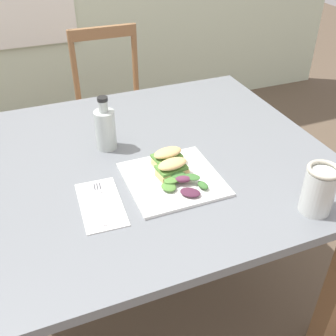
% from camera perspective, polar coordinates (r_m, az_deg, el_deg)
% --- Properties ---
extents(ground_plane, '(8.71, 8.71, 0.00)m').
position_cam_1_polar(ground_plane, '(1.83, -2.26, -18.33)').
color(ground_plane, brown).
extents(dining_table, '(1.35, 1.03, 0.74)m').
position_cam_1_polar(dining_table, '(1.36, -6.08, -2.85)').
color(dining_table, slate).
rests_on(dining_table, ground).
extents(chair_wooden_far, '(0.41, 0.41, 0.87)m').
position_cam_1_polar(chair_wooden_far, '(2.27, -7.60, 8.08)').
color(chair_wooden_far, '#8E6642').
rests_on(chair_wooden_far, ground).
extents(plate_lunch, '(0.27, 0.27, 0.01)m').
position_cam_1_polar(plate_lunch, '(1.21, 0.70, -1.60)').
color(plate_lunch, white).
rests_on(plate_lunch, dining_table).
extents(sandwich_half_front, '(0.10, 0.07, 0.06)m').
position_cam_1_polar(sandwich_half_front, '(1.20, 0.60, 0.01)').
color(sandwich_half_front, '#DBB270').
rests_on(sandwich_half_front, plate_lunch).
extents(sandwich_half_back, '(0.10, 0.07, 0.06)m').
position_cam_1_polar(sandwich_half_back, '(1.25, -0.06, 1.62)').
color(sandwich_half_back, '#DBB270').
rests_on(sandwich_half_back, plate_lunch).
extents(salad_mixed_greens, '(0.14, 0.16, 0.03)m').
position_cam_1_polar(salad_mixed_greens, '(1.17, 1.58, -1.74)').
color(salad_mixed_greens, '#6B9E47').
rests_on(salad_mixed_greens, plate_lunch).
extents(napkin_folded, '(0.13, 0.23, 0.00)m').
position_cam_1_polar(napkin_folded, '(1.14, -9.52, -5.09)').
color(napkin_folded, white).
rests_on(napkin_folded, dining_table).
extents(fork_on_napkin, '(0.04, 0.19, 0.00)m').
position_cam_1_polar(fork_on_napkin, '(1.15, -9.65, -4.41)').
color(fork_on_napkin, silver).
rests_on(fork_on_napkin, napkin_folded).
extents(bottle_cold_brew, '(0.07, 0.07, 0.19)m').
position_cam_1_polar(bottle_cold_brew, '(1.35, -8.85, 5.25)').
color(bottle_cold_brew, black).
rests_on(bottle_cold_brew, dining_table).
extents(mason_jar_iced_tea, '(0.09, 0.09, 0.14)m').
position_cam_1_polar(mason_jar_iced_tea, '(1.14, 20.60, -3.14)').
color(mason_jar_iced_tea, '#995623').
rests_on(mason_jar_iced_tea, dining_table).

